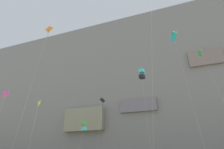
% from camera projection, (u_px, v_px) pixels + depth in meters
% --- Properties ---
extents(cliff_face, '(180.00, 33.55, 62.91)m').
position_uv_depth(cliff_face, '(144.00, 91.00, 80.83)').
color(cliff_face, gray).
rests_on(cliff_face, ground).
extents(kite_diamond_upper_right, '(1.40, 4.58, 19.12)m').
position_uv_depth(kite_diamond_upper_right, '(102.00, 103.00, 49.72)').
color(kite_diamond_upper_right, black).
rests_on(kite_diamond_upper_right, ground).
extents(kite_diamond_high_left, '(2.63, 2.79, 32.60)m').
position_uv_depth(kite_diamond_high_left, '(48.00, 31.00, 41.90)').
color(kite_diamond_high_left, orange).
rests_on(kite_diamond_high_left, ground).
extents(kite_diamond_upper_mid, '(3.08, 5.97, 25.05)m').
position_uv_depth(kite_diamond_upper_mid, '(202.00, 57.00, 38.01)').
color(kite_diamond_upper_mid, green).
rests_on(kite_diamond_upper_mid, ground).
extents(kite_diamond_high_right, '(1.86, 6.17, 26.14)m').
position_uv_depth(kite_diamond_high_right, '(174.00, 39.00, 34.41)').
color(kite_diamond_high_right, teal).
rests_on(kite_diamond_high_right, ground).
extents(kite_box_low_center, '(1.83, 4.30, 20.52)m').
position_uv_depth(kite_box_low_center, '(142.00, 74.00, 37.40)').
color(kite_box_low_center, '#38B2D1').
rests_on(kite_box_low_center, ground).
extents(kite_diamond_front_field, '(3.10, 4.73, 15.62)m').
position_uv_depth(kite_diamond_front_field, '(39.00, 106.00, 40.02)').
color(kite_diamond_front_field, '#8CCC33').
rests_on(kite_diamond_front_field, ground).
extents(kite_diamond_high_center, '(1.81, 2.48, 14.37)m').
position_uv_depth(kite_diamond_high_center, '(5.00, 97.00, 30.80)').
color(kite_diamond_high_center, '#CC3399').
rests_on(kite_diamond_high_center, ground).
extents(kite_box_upper_left, '(1.49, 3.47, 10.29)m').
position_uv_depth(kite_box_upper_left, '(84.00, 126.00, 36.83)').
color(kite_box_upper_left, green).
rests_on(kite_box_upper_left, ground).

